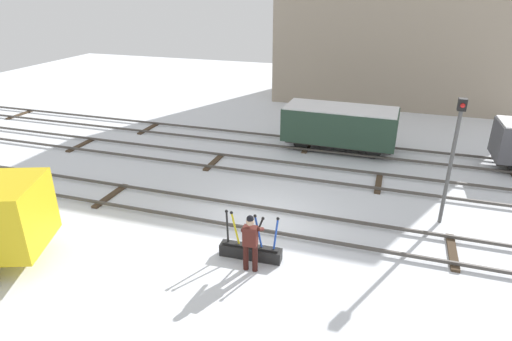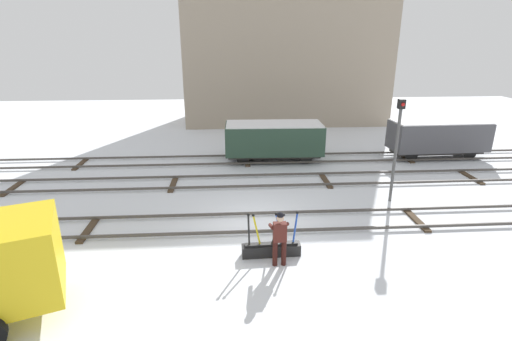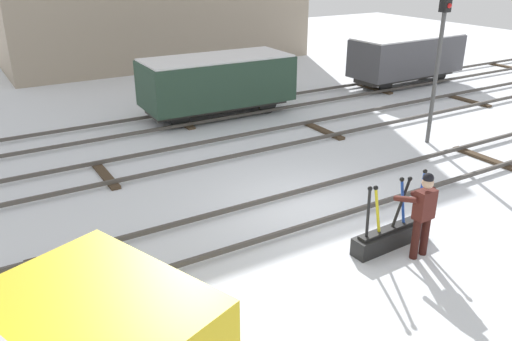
{
  "view_description": "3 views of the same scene",
  "coord_description": "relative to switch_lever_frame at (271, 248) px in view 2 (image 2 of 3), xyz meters",
  "views": [
    {
      "loc": [
        3.67,
        -11.84,
        7.24
      ],
      "look_at": [
        -0.74,
        1.67,
        1.07
      ],
      "focal_mm": 30.14,
      "sensor_mm": 36.0,
      "label": 1
    },
    {
      "loc": [
        -0.86,
        -12.45,
        6.38
      ],
      "look_at": [
        0.17,
        2.86,
        1.08
      ],
      "focal_mm": 27.21,
      "sensor_mm": 36.0,
      "label": 2
    },
    {
      "loc": [
        -6.54,
        -8.31,
        5.34
      ],
      "look_at": [
        -0.92,
        1.03,
        0.76
      ],
      "focal_mm": 36.63,
      "sensor_mm": 36.0,
      "label": 3
    }
  ],
  "objects": [
    {
      "name": "track_main_line",
      "position": [
        -0.31,
        2.04,
        -0.14
      ],
      "size": [
        44.0,
        1.94,
        0.18
      ],
      "color": "#4C4742",
      "rests_on": "ground_plane"
    },
    {
      "name": "apartment_building",
      "position": [
        3.17,
        20.53,
        5.67
      ],
      "size": [
        15.47,
        6.25,
        11.84
      ],
      "color": "gray",
      "rests_on": "ground_plane"
    },
    {
      "name": "track_siding_far",
      "position": [
        -0.31,
        9.59,
        -0.14
      ],
      "size": [
        44.0,
        1.94,
        0.18
      ],
      "color": "#4C4742",
      "rests_on": "ground_plane"
    },
    {
      "name": "rail_worker",
      "position": [
        0.18,
        -0.53,
        0.71
      ],
      "size": [
        0.55,
        0.65,
        1.71
      ],
      "rotation": [
        0.0,
        0.0,
        0.04
      ],
      "color": "#351511",
      "rests_on": "ground_plane"
    },
    {
      "name": "freight_car_near_switch",
      "position": [
        10.21,
        9.59,
        0.96
      ],
      "size": [
        5.2,
        2.05,
        2.07
      ],
      "rotation": [
        0.0,
        0.0,
        0.03
      ],
      "color": "#2D2B28",
      "rests_on": "ground_plane"
    },
    {
      "name": "track_siding_near",
      "position": [
        -0.31,
        6.29,
        -0.15
      ],
      "size": [
        44.0,
        1.94,
        0.18
      ],
      "color": "#4C4742",
      "rests_on": "ground_plane"
    },
    {
      "name": "ground_plane",
      "position": [
        -0.31,
        2.04,
        -0.25
      ],
      "size": [
        60.0,
        60.0,
        0.0
      ],
      "primitive_type": "plane",
      "color": "silver"
    },
    {
      "name": "freight_car_back_track",
      "position": [
        1.13,
        9.59,
        0.96
      ],
      "size": [
        5.19,
        2.29,
        2.07
      ],
      "rotation": [
        0.0,
        0.0,
        -0.03
      ],
      "color": "#2D2B28",
      "rests_on": "ground_plane"
    },
    {
      "name": "signal_post",
      "position": [
        5.31,
        3.85,
        2.27
      ],
      "size": [
        0.24,
        0.32,
        4.16
      ],
      "color": "#4C4C4C",
      "rests_on": "ground_plane"
    },
    {
      "name": "switch_lever_frame",
      "position": [
        0.0,
        0.0,
        0.0
      ],
      "size": [
        1.81,
        0.43,
        1.45
      ],
      "rotation": [
        0.0,
        0.0,
        0.04
      ],
      "color": "black",
      "rests_on": "ground_plane"
    }
  ]
}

